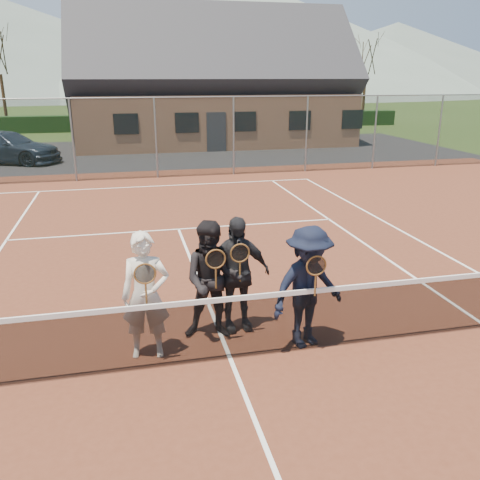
{
  "coord_description": "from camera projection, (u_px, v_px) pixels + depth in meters",
  "views": [
    {
      "loc": [
        -1.26,
        -6.08,
        3.78
      ],
      "look_at": [
        0.49,
        1.5,
        1.25
      ],
      "focal_mm": 38.0,
      "sensor_mm": 36.0,
      "label": 1
    }
  ],
  "objects": [
    {
      "name": "tennis_net",
      "position": [
        230.0,
        325.0,
        6.9
      ],
      "size": [
        11.68,
        0.08,
        1.1
      ],
      "color": "slate",
      "rests_on": "ground"
    },
    {
      "name": "player_a",
      "position": [
        146.0,
        296.0,
        6.9
      ],
      "size": [
        0.7,
        0.53,
        1.8
      ],
      "color": "silver",
      "rests_on": "court_surface"
    },
    {
      "name": "clubhouse",
      "position": [
        211.0,
        71.0,
        28.93
      ],
      "size": [
        15.6,
        8.2,
        7.7
      ],
      "color": "#9E6B4C",
      "rests_on": "ground"
    },
    {
      "name": "tarmac_carpark",
      "position": [
        65.0,
        156.0,
        24.74
      ],
      "size": [
        40.0,
        12.0,
        0.01
      ],
      "primitive_type": "cube",
      "color": "black",
      "rests_on": "ground"
    },
    {
      "name": "player_c",
      "position": [
        236.0,
        274.0,
        7.66
      ],
      "size": [
        1.08,
        0.53,
        1.8
      ],
      "color": "black",
      "rests_on": "court_surface"
    },
    {
      "name": "tree_c",
      "position": [
        162.0,
        46.0,
        36.28
      ],
      "size": [
        3.2,
        3.2,
        7.77
      ],
      "color": "#3B2115",
      "rests_on": "ground"
    },
    {
      "name": "ground",
      "position": [
        148.0,
        154.0,
        25.6
      ],
      "size": [
        220.0,
        220.0,
        0.0
      ],
      "primitive_type": "plane",
      "color": "#294017",
      "rests_on": "ground"
    },
    {
      "name": "tree_d",
      "position": [
        295.0,
        47.0,
        38.42
      ],
      "size": [
        3.2,
        3.2,
        7.77
      ],
      "color": "#3C2A15",
      "rests_on": "ground"
    },
    {
      "name": "hill_east",
      "position": [
        395.0,
        59.0,
        104.69
      ],
      "size": [
        90.0,
        90.0,
        14.0
      ],
      "primitive_type": "cone",
      "color": "#54655D",
      "rests_on": "ground"
    },
    {
      "name": "hill_centre",
      "position": [
        229.0,
        35.0,
        95.97
      ],
      "size": [
        120.0,
        120.0,
        22.0
      ],
      "primitive_type": "cone",
      "color": "slate",
      "rests_on": "ground"
    },
    {
      "name": "player_b",
      "position": [
        213.0,
        280.0,
        7.42
      ],
      "size": [
        1.0,
        0.85,
        1.8
      ],
      "color": "black",
      "rests_on": "court_surface"
    },
    {
      "name": "player_d",
      "position": [
        308.0,
        287.0,
        7.18
      ],
      "size": [
        1.31,
        0.98,
        1.8
      ],
      "color": "black",
      "rests_on": "court_surface"
    },
    {
      "name": "car_c",
      "position": [
        7.0,
        147.0,
        22.74
      ],
      "size": [
        5.19,
        3.72,
        1.4
      ],
      "primitive_type": "imported",
      "rotation": [
        0.0,
        0.0,
        1.16
      ],
      "color": "#1B2737",
      "rests_on": "ground"
    },
    {
      "name": "perimeter_fence",
      "position": [
        156.0,
        138.0,
        19.11
      ],
      "size": [
        30.07,
        0.07,
        3.02
      ],
      "color": "slate",
      "rests_on": "ground"
    },
    {
      "name": "hedge_row",
      "position": [
        138.0,
        122.0,
        36.55
      ],
      "size": [
        40.0,
        1.2,
        1.1
      ],
      "primitive_type": "cube",
      "color": "black",
      "rests_on": "ground"
    },
    {
      "name": "tree_e",
      "position": [
        367.0,
        48.0,
        39.7
      ],
      "size": [
        3.2,
        3.2,
        7.77
      ],
      "color": "#342012",
      "rests_on": "ground"
    },
    {
      "name": "court_markings",
      "position": [
        230.0,
        358.0,
        7.06
      ],
      "size": [
        11.03,
        23.83,
        0.01
      ],
      "color": "white",
      "rests_on": "court_surface"
    },
    {
      "name": "court_surface",
      "position": [
        230.0,
        359.0,
        7.06
      ],
      "size": [
        30.0,
        30.0,
        0.02
      ],
      "primitive_type": "cube",
      "color": "#562819",
      "rests_on": "ground"
    }
  ]
}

